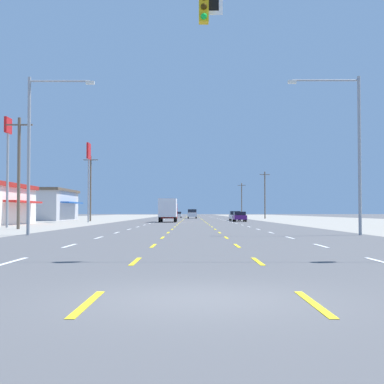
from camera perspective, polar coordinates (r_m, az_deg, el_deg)
name	(u,v)px	position (r m, az deg, el deg)	size (l,w,h in m)	color
ground_plane	(191,223)	(75.38, -0.06, -3.08)	(572.00, 572.00, 0.00)	#4C4C4F
lot_apron_left	(4,223)	(79.30, -18.27, -2.92)	(28.00, 440.00, 0.01)	gray
lot_apron_right	(379,223)	(79.38, 18.13, -2.92)	(28.00, 440.00, 0.01)	gray
lane_markings	(191,219)	(113.88, -0.09, -2.71)	(10.64, 227.60, 0.01)	white
signal_span_wire	(196,80)	(17.90, 0.40, 11.08)	(25.06, 0.52, 9.70)	brown
box_truck_inner_left_nearest	(166,209)	(79.30, -2.57, -1.70)	(2.40, 7.20, 3.23)	red
sedan_far_right_near	(238,216)	(83.28, 4.61, -2.45)	(1.80, 4.50, 1.46)	#4C196B
hatchback_far_right_mid	(233,216)	(92.45, 4.15, -2.39)	(1.72, 3.90, 1.54)	white
suv_center_turn_midfar	(191,214)	(122.51, -0.14, -2.18)	(1.98, 4.90, 1.98)	silver
sedan_inner_left_far	(176,215)	(137.13, -1.58, -2.27)	(1.80, 4.50, 1.46)	white
storefront_left_row_2	(30,205)	(100.66, -15.84, -1.22)	(14.08, 17.59, 5.27)	#B2B2B7
pole_sign_left_row_1	(6,149)	(54.72, -18.07, 4.11)	(0.24, 1.61, 10.02)	gray
pole_sign_left_row_2	(87,162)	(78.81, -10.44, 2.94)	(0.24, 2.02, 10.77)	gray
streetlight_left_row_0	(34,143)	(36.42, -15.51, 4.72)	(4.10, 0.26, 9.73)	gray
streetlight_right_row_0	(350,142)	(36.48, 15.50, 4.81)	(4.47, 0.26, 9.78)	gray
utility_pole_left_row_0	(17,171)	(49.16, -17.06, 2.04)	(2.20, 0.26, 9.22)	brown
utility_pole_left_row_1	(89,187)	(87.79, -10.25, 0.47)	(2.20, 0.26, 9.91)	brown
utility_pole_right_row_2	(263,194)	(121.57, 7.13, -0.22)	(2.20, 0.26, 9.92)	brown
utility_pole_right_row_3	(240,199)	(155.21, 4.82, -0.74)	(2.20, 0.26, 9.23)	brown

